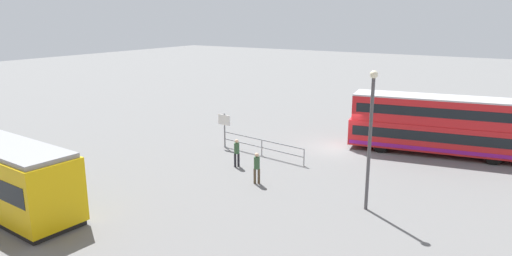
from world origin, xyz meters
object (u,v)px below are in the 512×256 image
Objects in this scene: pedestrian_near_railing at (237,151)px; street_lamp at (370,130)px; info_sign at (224,124)px; pedestrian_crossing at (257,166)px; double_decker_bus at (441,125)px.

street_lamp reaches higher than pedestrian_near_railing.
info_sign is (3.06, -2.95, 0.66)m from pedestrian_near_railing.
pedestrian_crossing is at bearing 139.88° from info_sign.
street_lamp reaches higher than double_decker_bus.
double_decker_bus is at bearing -95.25° from street_lamp.
info_sign reaches higher than pedestrian_crossing.
street_lamp is (1.02, 11.13, 1.90)m from double_decker_bus.
street_lamp is at bearing 157.72° from info_sign.
pedestrian_crossing is (7.16, 11.04, -0.94)m from double_decker_bus.
pedestrian_crossing is (-2.54, 1.78, 0.02)m from pedestrian_near_railing.
info_sign is at bearing -40.12° from pedestrian_crossing.
pedestrian_near_railing is (9.70, 9.27, -0.96)m from double_decker_bus.
street_lamp is (-8.68, 1.86, 2.86)m from pedestrian_near_railing.
pedestrian_crossing is 0.27× the size of street_lamp.
street_lamp reaches higher than info_sign.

